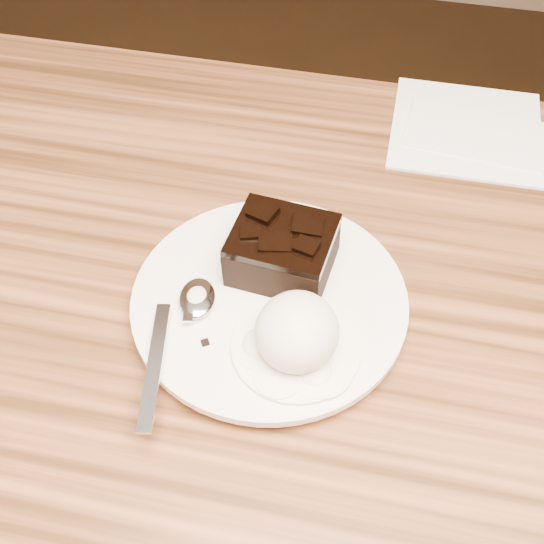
% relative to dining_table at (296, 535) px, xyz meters
% --- Properties ---
extents(dining_table, '(1.20, 0.80, 0.75)m').
position_rel_dining_table_xyz_m(dining_table, '(0.00, 0.00, 0.00)').
color(dining_table, '#3B2110').
rests_on(dining_table, floor).
extents(plate, '(0.23, 0.23, 0.02)m').
position_rel_dining_table_xyz_m(plate, '(-0.04, 0.05, 0.38)').
color(plate, white).
rests_on(plate, dining_table).
extents(brownie, '(0.09, 0.08, 0.04)m').
position_rel_dining_table_xyz_m(brownie, '(-0.04, 0.09, 0.41)').
color(brownie, black).
rests_on(brownie, plate).
extents(ice_cream_scoop, '(0.06, 0.07, 0.05)m').
position_rel_dining_table_xyz_m(ice_cream_scoop, '(-0.01, 0.01, 0.42)').
color(ice_cream_scoop, silver).
rests_on(ice_cream_scoop, plate).
extents(melt_puddle, '(0.10, 0.10, 0.00)m').
position_rel_dining_table_xyz_m(melt_puddle, '(-0.01, 0.01, 0.40)').
color(melt_puddle, white).
rests_on(melt_puddle, plate).
extents(spoon, '(0.06, 0.17, 0.01)m').
position_rel_dining_table_xyz_m(spoon, '(-0.10, 0.03, 0.40)').
color(spoon, silver).
rests_on(spoon, plate).
extents(napkin, '(0.16, 0.16, 0.01)m').
position_rel_dining_table_xyz_m(napkin, '(0.11, 0.33, 0.38)').
color(napkin, white).
rests_on(napkin, dining_table).
extents(crumb_a, '(0.01, 0.01, 0.00)m').
position_rel_dining_table_xyz_m(crumb_a, '(-0.08, -0.00, 0.40)').
color(crumb_a, black).
rests_on(crumb_a, plate).
extents(crumb_b, '(0.01, 0.01, 0.00)m').
position_rel_dining_table_xyz_m(crumb_b, '(-0.05, 0.00, 0.40)').
color(crumb_b, black).
rests_on(crumb_b, plate).
extents(crumb_c, '(0.00, 0.01, 0.00)m').
position_rel_dining_table_xyz_m(crumb_c, '(-0.05, -0.02, 0.40)').
color(crumb_c, black).
rests_on(crumb_c, plate).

